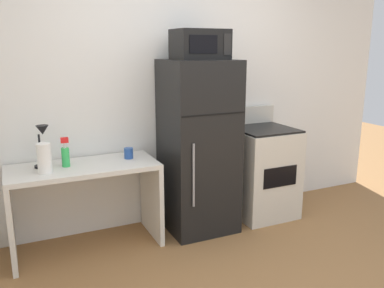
# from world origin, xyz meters

# --- Properties ---
(wall_back_white) EXTENTS (5.00, 0.10, 2.60)m
(wall_back_white) POSITION_xyz_m (0.00, 1.70, 1.30)
(wall_back_white) COLOR white
(wall_back_white) RESTS_ON ground
(desk) EXTENTS (1.23, 0.55, 0.75)m
(desk) POSITION_xyz_m (-1.01, 1.35, 0.53)
(desk) COLOR silver
(desk) RESTS_ON ground
(desk_lamp) EXTENTS (0.14, 0.12, 0.35)m
(desk_lamp) POSITION_xyz_m (-1.30, 1.42, 0.99)
(desk_lamp) COLOR black
(desk_lamp) RESTS_ON desk
(paper_towel_roll) EXTENTS (0.11, 0.11, 0.24)m
(paper_towel_roll) POSITION_xyz_m (-1.31, 1.26, 0.87)
(paper_towel_roll) COLOR white
(paper_towel_roll) RESTS_ON desk
(spray_bottle) EXTENTS (0.06, 0.06, 0.25)m
(spray_bottle) POSITION_xyz_m (-1.14, 1.37, 0.85)
(spray_bottle) COLOR green
(spray_bottle) RESTS_ON desk
(coffee_mug) EXTENTS (0.08, 0.08, 0.09)m
(coffee_mug) POSITION_xyz_m (-0.60, 1.40, 0.80)
(coffee_mug) COLOR #264C99
(coffee_mug) RESTS_ON desk
(refrigerator) EXTENTS (0.62, 0.63, 1.61)m
(refrigerator) POSITION_xyz_m (0.06, 1.33, 0.80)
(refrigerator) COLOR black
(refrigerator) RESTS_ON ground
(microwave) EXTENTS (0.46, 0.35, 0.26)m
(microwave) POSITION_xyz_m (0.06, 1.30, 1.74)
(microwave) COLOR black
(microwave) RESTS_ON refrigerator
(oven_range) EXTENTS (0.60, 0.61, 1.10)m
(oven_range) POSITION_xyz_m (0.79, 1.33, 0.47)
(oven_range) COLOR beige
(oven_range) RESTS_ON ground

